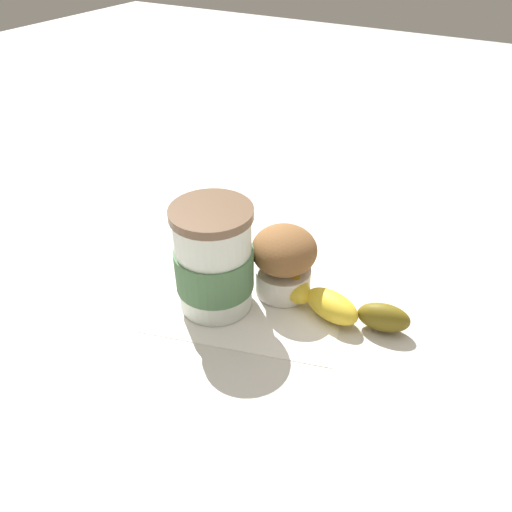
{
  "coord_description": "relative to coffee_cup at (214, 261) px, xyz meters",
  "views": [
    {
      "loc": [
        -0.42,
        -0.24,
        0.4
      ],
      "look_at": [
        0.0,
        0.0,
        0.05
      ],
      "focal_mm": 35.0,
      "sensor_mm": 36.0,
      "label": 1
    }
  ],
  "objects": [
    {
      "name": "ground_plane",
      "position": [
        0.05,
        -0.03,
        -0.06
      ],
      "size": [
        3.0,
        3.0,
        0.0
      ],
      "primitive_type": "plane",
      "color": "beige"
    },
    {
      "name": "coffee_cup",
      "position": [
        0.0,
        0.0,
        0.0
      ],
      "size": [
        0.09,
        0.09,
        0.13
      ],
      "color": "silver",
      "rests_on": "paper_napkin"
    },
    {
      "name": "muffin",
      "position": [
        0.06,
        -0.06,
        -0.01
      ],
      "size": [
        0.08,
        0.08,
        0.09
      ],
      "color": "white",
      "rests_on": "paper_napkin"
    },
    {
      "name": "paper_napkin",
      "position": [
        0.05,
        -0.03,
        -0.06
      ],
      "size": [
        0.27,
        0.27,
        0.0
      ],
      "primitive_type": "cube",
      "rotation": [
        0.0,
        0.0,
        0.28
      ],
      "color": "white",
      "rests_on": "ground_plane"
    },
    {
      "name": "banana",
      "position": [
        0.06,
        -0.1,
        -0.04
      ],
      "size": [
        0.11,
        0.22,
        0.03
      ],
      "color": "gold",
      "rests_on": "paper_napkin"
    }
  ]
}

